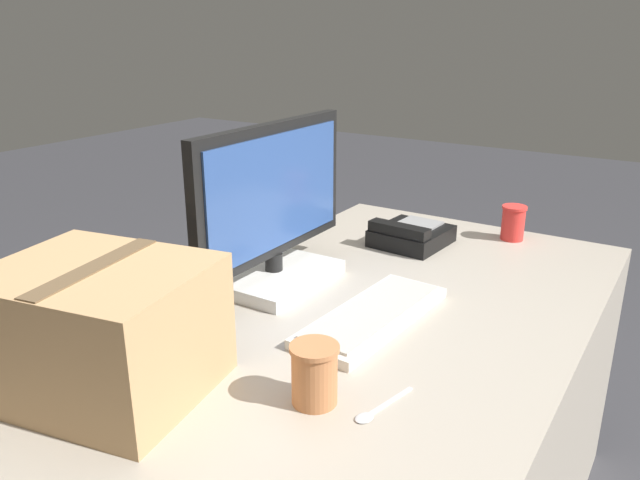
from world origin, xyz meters
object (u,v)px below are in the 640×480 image
(paper_cup_left, at_px, (314,374))
(paper_cup_right, at_px, (513,223))
(keyboard, at_px, (373,315))
(monitor, at_px, (273,216))
(cardboard_box, at_px, (102,329))
(spoon, at_px, (375,411))
(desk_phone, at_px, (410,235))

(paper_cup_left, height_order, paper_cup_right, paper_cup_left)
(keyboard, relative_size, paper_cup_right, 4.15)
(monitor, height_order, cardboard_box, monitor)
(keyboard, bearing_deg, cardboard_box, 153.60)
(keyboard, relative_size, cardboard_box, 1.07)
(keyboard, xyz_separation_m, spoon, (-0.30, -0.16, -0.01))
(keyboard, height_order, cardboard_box, cardboard_box)
(keyboard, bearing_deg, paper_cup_right, -4.48)
(monitor, distance_m, paper_cup_left, 0.55)
(spoon, xyz_separation_m, cardboard_box, (-0.19, 0.44, 0.11))
(monitor, distance_m, paper_cup_right, 0.78)
(monitor, distance_m, keyboard, 0.36)
(paper_cup_right, bearing_deg, desk_phone, 130.76)
(monitor, distance_m, cardboard_box, 0.55)
(paper_cup_left, bearing_deg, paper_cup_right, -2.18)
(monitor, bearing_deg, keyboard, -101.40)
(spoon, bearing_deg, monitor, -114.46)
(cardboard_box, bearing_deg, spoon, -66.94)
(monitor, height_order, paper_cup_left, monitor)
(monitor, xyz_separation_m, keyboard, (-0.06, -0.31, -0.16))
(monitor, bearing_deg, paper_cup_left, -136.47)
(monitor, xyz_separation_m, paper_cup_right, (0.65, -0.41, -0.12))
(monitor, relative_size, desk_phone, 2.48)
(desk_phone, bearing_deg, monitor, 163.44)
(desk_phone, distance_m, paper_cup_left, 0.86)
(keyboard, bearing_deg, paper_cup_left, -166.23)
(monitor, relative_size, paper_cup_right, 5.31)
(desk_phone, distance_m, cardboard_box, 1.00)
(desk_phone, distance_m, spoon, 0.86)
(paper_cup_right, bearing_deg, keyboard, 172.06)
(keyboard, bearing_deg, spoon, -147.99)
(spoon, height_order, cardboard_box, cardboard_box)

